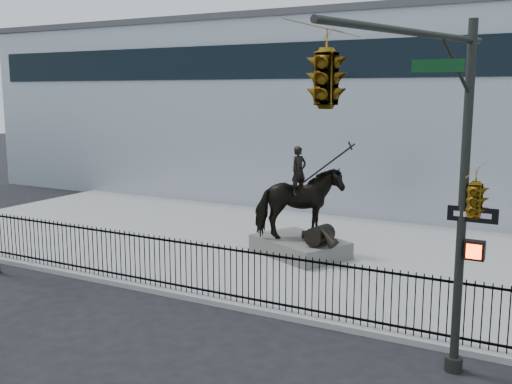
% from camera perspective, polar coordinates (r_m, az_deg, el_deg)
% --- Properties ---
extents(ground, '(120.00, 120.00, 0.00)m').
position_cam_1_polar(ground, '(15.86, -8.13, -11.42)').
color(ground, black).
rests_on(ground, ground).
extents(plaza, '(30.00, 12.00, 0.15)m').
position_cam_1_polar(plaza, '(21.57, 3.06, -5.43)').
color(plaza, '#959593').
rests_on(plaza, ground).
extents(building, '(44.00, 14.00, 9.00)m').
position_cam_1_polar(building, '(33.07, 12.96, 7.34)').
color(building, '#B5BDC6').
rests_on(building, ground).
extents(picket_fence, '(22.10, 0.10, 1.50)m').
position_cam_1_polar(picket_fence, '(16.53, -5.61, -7.19)').
color(picket_fence, black).
rests_on(picket_fence, plaza).
extents(statue_plinth, '(3.63, 3.17, 0.57)m').
position_cam_1_polar(statue_plinth, '(20.47, 4.18, -5.23)').
color(statue_plinth, '#53504C').
rests_on(statue_plinth, plaza).
extents(equestrian_statue, '(3.55, 3.04, 3.30)m').
position_cam_1_polar(equestrian_statue, '(20.10, 4.34, -1.19)').
color(equestrian_statue, black).
rests_on(equestrian_statue, statue_plinth).
extents(traffic_signal_right, '(2.17, 6.86, 7.00)m').
position_cam_1_polar(traffic_signal_right, '(10.16, 14.44, 4.70)').
color(traffic_signal_right, '#252722').
rests_on(traffic_signal_right, ground).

